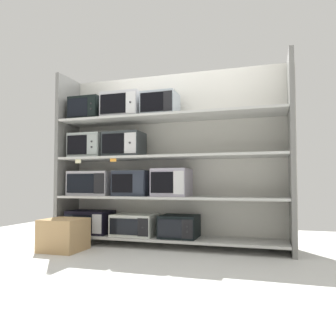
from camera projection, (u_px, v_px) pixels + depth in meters
The scene contains 22 objects.
ground at pixel (136, 268), 3.06m from camera, with size 6.80×6.00×0.02m, color silver.
back_panel at pixel (174, 158), 4.33m from camera, with size 3.00×0.04×2.22m, color beige.
upright_left at pixel (67, 159), 4.49m from camera, with size 0.05×0.51×2.22m, color slate.
upright_right at pixel (292, 153), 3.65m from camera, with size 0.05×0.51×2.22m, color slate.
shelf_0 at pixel (168, 238), 4.02m from camera, with size 2.80×0.51×0.03m, color beige.
microwave_0 at pixel (90, 222), 4.34m from camera, with size 0.55×0.40×0.30m.
microwave_1 at pixel (135, 225), 4.15m from camera, with size 0.53×0.43×0.27m.
microwave_2 at pixel (179, 226), 3.98m from camera, with size 0.44×0.43×0.27m.
shelf_1 at pixel (168, 198), 4.05m from camera, with size 2.80×0.51×0.03m, color beige.
microwave_3 at pixel (91, 183), 4.36m from camera, with size 0.57×0.34×0.32m.
microwave_4 at pixel (133, 183), 4.19m from camera, with size 0.45×0.35×0.32m.
microwave_5 at pixel (172, 183), 4.04m from camera, with size 0.43×0.43×0.34m.
shelf_2 at pixel (168, 157), 4.07m from camera, with size 2.80×0.51×0.03m, color beige.
microwave_6 at pixel (88, 146), 4.40m from camera, with size 0.46×0.34×0.32m.
microwave_7 at pixel (124, 145), 4.25m from camera, with size 0.49×0.36×0.32m.
price_tag_0 at pixel (78, 161), 4.14m from camera, with size 0.08×0.00×0.05m, color beige.
price_tag_1 at pixel (113, 160), 4.00m from camera, with size 0.08×0.00×0.04m, color orange.
shelf_3 at pixel (168, 118), 4.09m from camera, with size 2.80×0.51×0.03m, color beige.
microwave_8 at pixel (88, 110), 4.43m from camera, with size 0.43×0.35×0.31m.
microwave_9 at pixel (123, 106), 4.28m from camera, with size 0.51×0.35×0.34m.
microwave_10 at pixel (160, 105), 4.13m from camera, with size 0.43×0.36×0.30m.
shipping_carton at pixel (64, 235), 3.80m from camera, with size 0.44×0.44×0.37m, color tan.
Camera 1 is at (1.20, -3.88, 0.77)m, focal length 35.34 mm.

